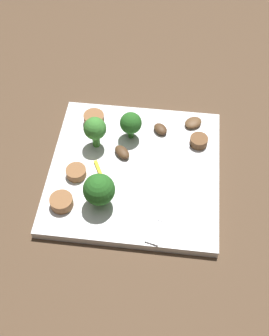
# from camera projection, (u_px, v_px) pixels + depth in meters

# --- Properties ---
(ground_plane) EXTENTS (1.40, 1.40, 0.00)m
(ground_plane) POSITION_uv_depth(u_px,v_px,m) (134.00, 173.00, 0.65)
(ground_plane) COLOR #4C3826
(plate) EXTENTS (0.25, 0.25, 0.01)m
(plate) POSITION_uv_depth(u_px,v_px,m) (134.00, 171.00, 0.65)
(plate) COLOR white
(plate) RESTS_ON ground_plane
(fork) EXTENTS (0.18, 0.05, 0.00)m
(fork) POSITION_uv_depth(u_px,v_px,m) (169.00, 197.00, 0.61)
(fork) COLOR silver
(fork) RESTS_ON plate
(broccoli_floret_0) EXTENTS (0.03, 0.03, 0.05)m
(broccoli_floret_0) POSITION_uv_depth(u_px,v_px,m) (131.00, 123.00, 0.66)
(broccoli_floret_0) COLOR #296420
(broccoli_floret_0) RESTS_ON plate
(broccoli_floret_1) EXTENTS (0.04, 0.04, 0.05)m
(broccoli_floret_1) POSITION_uv_depth(u_px,v_px,m) (99.00, 190.00, 0.58)
(broccoli_floret_1) COLOR #296420
(broccoli_floret_1) RESTS_ON plate
(broccoli_floret_2) EXTENTS (0.03, 0.03, 0.05)m
(broccoli_floret_2) POSITION_uv_depth(u_px,v_px,m) (95.00, 129.00, 0.64)
(broccoli_floret_2) COLOR #408630
(broccoli_floret_2) RESTS_ON plate
(sausage_slice_0) EXTENTS (0.04, 0.04, 0.01)m
(sausage_slice_0) POSITION_uv_depth(u_px,v_px,m) (199.00, 141.00, 0.67)
(sausage_slice_0) COLOR brown
(sausage_slice_0) RESTS_ON plate
(sausage_slice_1) EXTENTS (0.04, 0.04, 0.02)m
(sausage_slice_1) POSITION_uv_depth(u_px,v_px,m) (94.00, 119.00, 0.69)
(sausage_slice_1) COLOR brown
(sausage_slice_1) RESTS_ON plate
(sausage_slice_2) EXTENTS (0.03, 0.03, 0.01)m
(sausage_slice_2) POSITION_uv_depth(u_px,v_px,m) (76.00, 172.00, 0.63)
(sausage_slice_2) COLOR brown
(sausage_slice_2) RESTS_ON plate
(sausage_slice_3) EXTENTS (0.04, 0.04, 0.01)m
(sausage_slice_3) POSITION_uv_depth(u_px,v_px,m) (62.00, 202.00, 0.60)
(sausage_slice_3) COLOR brown
(sausage_slice_3) RESTS_ON plate
(mushroom_0) EXTENTS (0.03, 0.03, 0.01)m
(mushroom_0) POSITION_uv_depth(u_px,v_px,m) (122.00, 152.00, 0.65)
(mushroom_0) COLOR #4C331E
(mushroom_0) RESTS_ON plate
(mushroom_1) EXTENTS (0.04, 0.04, 0.01)m
(mushroom_1) POSITION_uv_depth(u_px,v_px,m) (193.00, 123.00, 0.69)
(mushroom_1) COLOR brown
(mushroom_1) RESTS_ON plate
(mushroom_2) EXTENTS (0.03, 0.03, 0.01)m
(mushroom_2) POSITION_uv_depth(u_px,v_px,m) (160.00, 129.00, 0.68)
(mushroom_2) COLOR #4C331E
(mushroom_2) RESTS_ON plate
(pepper_strip_0) EXTENTS (0.05, 0.03, 0.00)m
(pepper_strip_0) POSITION_uv_depth(u_px,v_px,m) (101.00, 176.00, 0.63)
(pepper_strip_0) COLOR yellow
(pepper_strip_0) RESTS_ON plate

